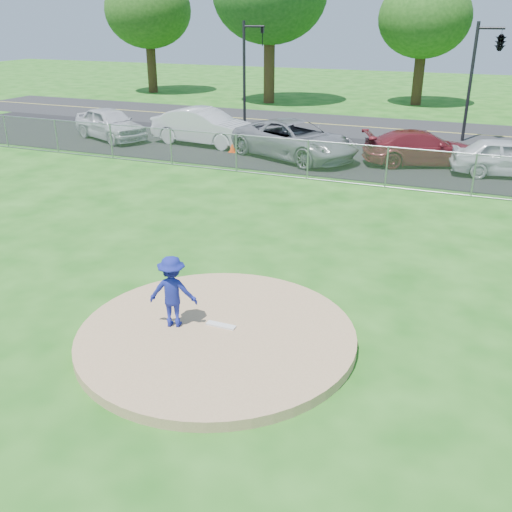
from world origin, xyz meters
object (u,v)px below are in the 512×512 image
at_px(tree_center, 426,5).
at_px(pitcher, 173,292).
at_px(traffic_cone, 233,145).
at_px(parked_car_pearl, 508,157).
at_px(parked_car_gray, 295,140).
at_px(traffic_signal_center, 498,44).
at_px(parked_car_white, 204,127).
at_px(parked_car_darkred, 422,148).
at_px(traffic_signal_left, 248,64).
at_px(parked_car_silver, 110,124).

xyz_separation_m(tree_center, pitcher, (0.12, -34.09, -5.54)).
bearing_deg(traffic_cone, parked_car_pearl, 1.57).
bearing_deg(parked_car_gray, traffic_cone, 112.28).
bearing_deg(tree_center, parked_car_gray, -97.83).
bearing_deg(parked_car_gray, traffic_signal_center, -24.39).
bearing_deg(parked_car_pearl, parked_car_gray, 81.24).
distance_m(parked_car_white, parked_car_darkred, 10.32).
bearing_deg(parked_car_gray, parked_car_white, 100.89).
xyz_separation_m(traffic_signal_left, traffic_signal_center, (12.73, -0.00, 1.25)).
bearing_deg(parked_car_gray, parked_car_darkred, -56.48).
relative_size(tree_center, traffic_signal_center, 1.76).
xyz_separation_m(tree_center, traffic_signal_center, (4.97, -12.00, -1.86)).
height_order(parked_car_silver, parked_car_pearl, parked_car_silver).
height_order(traffic_cone, parked_car_gray, parked_car_gray).
xyz_separation_m(parked_car_silver, parked_car_gray, (10.00, -0.39, 0.03)).
height_order(traffic_signal_center, parked_car_pearl, traffic_signal_center).
distance_m(traffic_signal_left, parked_car_darkred, 12.32).
bearing_deg(parked_car_white, parked_car_silver, 104.18).
xyz_separation_m(traffic_signal_left, parked_car_gray, (5.17, -6.88, -2.53)).
bearing_deg(traffic_cone, traffic_signal_left, 107.57).
relative_size(parked_car_white, parked_car_darkred, 1.07).
bearing_deg(traffic_cone, parked_car_white, 152.35).
distance_m(parked_car_gray, parked_car_darkred, 5.39).
height_order(traffic_cone, parked_car_darkred, parked_car_darkred).
xyz_separation_m(parked_car_gray, parked_car_pearl, (8.67, 0.37, -0.09)).
bearing_deg(parked_car_white, traffic_cone, -111.60).
bearing_deg(parked_car_darkred, pitcher, 148.02).
distance_m(tree_center, traffic_signal_left, 14.63).
xyz_separation_m(parked_car_silver, parked_car_white, (4.98, 0.71, 0.07)).
bearing_deg(parked_car_pearl, traffic_signal_center, -1.59).
height_order(tree_center, traffic_cone, tree_center).
height_order(pitcher, parked_car_gray, pitcher).
relative_size(tree_center, traffic_cone, 14.33).
height_order(traffic_signal_center, traffic_cone, traffic_signal_center).
bearing_deg(parked_car_white, traffic_signal_left, 7.59).
bearing_deg(traffic_cone, tree_center, 73.42).
relative_size(parked_car_silver, parked_car_darkred, 0.95).
distance_m(traffic_signal_left, parked_car_silver, 8.48).
xyz_separation_m(pitcher, parked_car_pearl, (5.95, 15.58, -0.19)).
bearing_deg(tree_center, traffic_cone, -106.58).
distance_m(parked_car_silver, parked_car_darkred, 15.31).
distance_m(parked_car_silver, parked_car_gray, 10.00).
distance_m(traffic_signal_center, parked_car_darkred, 7.44).
height_order(traffic_signal_center, parked_car_darkred, traffic_signal_center).
height_order(traffic_signal_left, traffic_signal_center, same).
xyz_separation_m(parked_car_darkred, parked_car_pearl, (3.37, -0.58, 0.02)).
height_order(pitcher, parked_car_darkred, pitcher).
xyz_separation_m(traffic_signal_left, parked_car_pearl, (13.84, -6.50, -2.63)).
bearing_deg(traffic_signal_left, parked_car_gray, -53.08).
height_order(parked_car_white, parked_car_pearl, parked_car_white).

